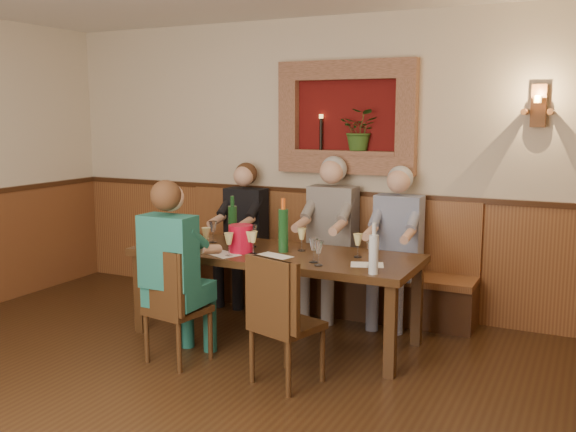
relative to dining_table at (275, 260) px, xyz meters
The scene contains 32 objects.
room_shell 2.21m from the dining_table, 90.00° to the right, with size 6.04×6.04×2.82m.
wainscoting 1.85m from the dining_table, 90.00° to the right, with size 6.02×6.02×1.15m.
wall_niche 1.59m from the dining_table, 77.58° to the left, with size 1.36×0.30×1.06m.
wall_sconce 2.53m from the dining_table, 29.61° to the left, with size 0.25×0.20×0.35m.
dining_table is the anchor object (origin of this frame).
bench 1.01m from the dining_table, 90.00° to the left, with size 3.00×0.45×1.11m.
chair_near_left 0.99m from the dining_table, 119.10° to the right, with size 0.46×0.46×0.90m.
chair_near_right 1.01m from the dining_table, 58.37° to the right, with size 0.51×0.51×0.93m.
person_bench_left 1.16m from the dining_table, 133.61° to the left, with size 0.41×0.50×1.40m.
person_bench_mid 0.85m from the dining_table, 80.08° to the left, with size 0.45×0.55×1.49m.
person_bench_right 1.15m from the dining_table, 46.73° to the left, with size 0.42×0.52×1.43m.
person_chair_front 0.90m from the dining_table, 119.30° to the right, with size 0.41×0.51×1.41m.
spittoon_bucket 0.34m from the dining_table, 150.07° to the right, with size 0.20×0.20×0.23m, color red.
wine_bottle_green_a 0.27m from the dining_table, 21.48° to the left, with size 0.09×0.09×0.45m.
wine_bottle_green_b 0.58m from the dining_table, 162.19° to the left, with size 0.10×0.10×0.42m.
water_bottle 1.07m from the dining_table, 20.14° to the right, with size 0.09×0.09×0.37m.
tasting_sheet_a 0.87m from the dining_table, 166.31° to the right, with size 0.29×0.21×0.00m, color white.
tasting_sheet_b 0.20m from the dining_table, 68.90° to the right, with size 0.29×0.21×0.00m, color white.
tasting_sheet_c 0.86m from the dining_table, ahead, with size 0.25×0.18×0.00m, color white.
tasting_sheet_d 0.44m from the dining_table, 139.53° to the right, with size 0.26×0.19×0.00m, color white.
wine_glass_0 0.92m from the dining_table, behind, with size 0.08×0.08×0.19m, color #EDE18D, non-canonical shape.
wine_glass_1 0.70m from the dining_table, behind, with size 0.08×0.08×0.19m, color white, non-canonical shape.
wine_glass_2 0.60m from the dining_table, 160.49° to the right, with size 0.08×0.08×0.19m, color #EDE18D, non-canonical shape.
wine_glass_3 0.32m from the dining_table, 159.97° to the left, with size 0.08×0.08×0.19m, color white, non-canonical shape.
wine_glass_4 0.26m from the dining_table, 125.47° to the right, with size 0.08×0.08×0.19m, color #EDE18D, non-canonical shape.
wine_glass_5 0.29m from the dining_table, 34.19° to the left, with size 0.08×0.08×0.19m, color #EDE18D, non-canonical shape.
wine_glass_6 0.53m from the dining_table, 25.91° to the right, with size 0.08×0.08×0.19m, color white, non-canonical shape.
wine_glass_7 0.72m from the dining_table, ahead, with size 0.08×0.08×0.19m, color #EDE18D, non-canonical shape.
wine_glass_8 0.93m from the dining_table, 10.96° to the right, with size 0.08×0.08×0.19m, color white, non-canonical shape.
wine_glass_9 0.44m from the dining_table, 128.53° to the right, with size 0.08×0.08×0.19m, color #EDE18D, non-canonical shape.
wine_glass_10 0.28m from the dining_table, 135.04° to the right, with size 0.08×0.08×0.19m, color #EDE18D, non-canonical shape.
wine_glass_11 0.63m from the dining_table, 29.73° to the right, with size 0.08×0.08×0.19m, color white, non-canonical shape.
Camera 1 is at (2.38, -2.80, 1.88)m, focal length 40.00 mm.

